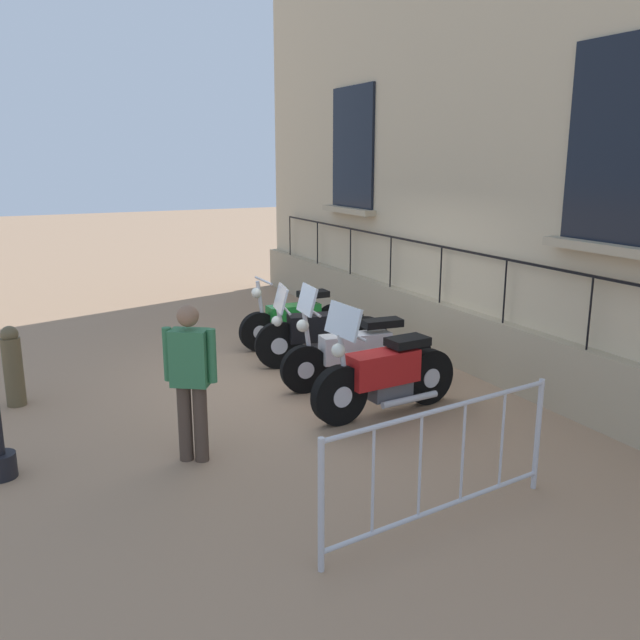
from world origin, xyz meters
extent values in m
plane|color=#9E7A5B|center=(0.00, 0.00, 0.00)|extent=(60.00, 60.00, 0.00)
cube|color=#C6B28E|center=(-2.54, 0.00, 3.19)|extent=(0.60, 13.17, 6.38)
cube|color=tan|center=(-2.16, 0.00, 0.43)|extent=(0.20, 13.17, 0.85)
cube|color=black|center=(-2.22, 2.90, 3.11)|extent=(0.06, 1.45, 2.11)
cube|color=tan|center=(-2.14, 2.90, 2.01)|extent=(0.24, 1.65, 0.10)
cube|color=black|center=(-2.22, -2.90, 3.11)|extent=(0.06, 1.45, 2.11)
cube|color=tan|center=(-2.14, -2.90, 2.01)|extent=(0.24, 1.65, 0.10)
cube|color=black|center=(-2.12, 0.00, 1.69)|extent=(0.03, 11.06, 0.03)
cylinder|color=black|center=(-2.12, -5.53, 1.27)|extent=(0.02, 0.02, 0.83)
cylinder|color=black|center=(-2.12, -4.15, 1.27)|extent=(0.02, 0.02, 0.83)
cylinder|color=black|center=(-2.12, -2.77, 1.27)|extent=(0.02, 0.02, 0.83)
cylinder|color=black|center=(-2.12, -1.38, 1.27)|extent=(0.02, 0.02, 0.83)
cylinder|color=black|center=(-2.12, 0.00, 1.27)|extent=(0.02, 0.02, 0.83)
cylinder|color=black|center=(-2.12, 1.38, 1.27)|extent=(0.02, 0.02, 0.83)
cylinder|color=black|center=(-2.12, 2.77, 1.27)|extent=(0.02, 0.02, 0.83)
cylinder|color=black|center=(0.16, -1.55, 0.31)|extent=(0.62, 0.12, 0.62)
cylinder|color=silver|center=(0.16, -1.55, 0.31)|extent=(0.22, 0.13, 0.22)
cylinder|color=black|center=(-1.13, -1.54, 0.31)|extent=(0.62, 0.12, 0.62)
cylinder|color=silver|center=(-1.13, -1.54, 0.31)|extent=(0.22, 0.13, 0.22)
cube|color=#1E842D|center=(-0.43, -1.54, 0.51)|extent=(0.84, 0.31, 0.33)
cube|color=#4C4C51|center=(-0.53, -1.54, 0.28)|extent=(0.51, 0.25, 0.22)
cube|color=black|center=(-0.78, -1.54, 0.82)|extent=(0.47, 0.28, 0.10)
cylinder|color=silver|center=(0.11, -1.55, 0.71)|extent=(0.16, 0.06, 0.80)
cylinder|color=silver|center=(0.06, -1.55, 1.11)|extent=(0.04, 0.67, 0.04)
sphere|color=white|center=(0.18, -1.55, 0.93)|extent=(0.16, 0.16, 0.16)
cylinder|color=silver|center=(-0.69, -1.37, 0.17)|extent=(0.76, 0.08, 0.08)
cylinder|color=black|center=(0.23, -0.58, 0.34)|extent=(0.69, 0.24, 0.68)
cylinder|color=silver|center=(0.23, -0.58, 0.34)|extent=(0.26, 0.17, 0.24)
cylinder|color=black|center=(-1.05, -0.31, 0.34)|extent=(0.69, 0.24, 0.68)
cylinder|color=silver|center=(-1.05, -0.31, 0.34)|extent=(0.26, 0.17, 0.24)
cube|color=black|center=(-0.36, -0.46, 0.57)|extent=(0.95, 0.50, 0.38)
cube|color=#4C4C51|center=(-0.46, -0.44, 0.31)|extent=(0.58, 0.36, 0.24)
cube|color=black|center=(-0.72, -0.38, 0.71)|extent=(0.55, 0.38, 0.10)
cylinder|color=silver|center=(0.18, -0.57, 0.61)|extent=(0.17, 0.09, 0.54)
cylinder|color=silver|center=(0.13, -0.56, 0.87)|extent=(0.18, 0.69, 0.04)
sphere|color=white|center=(0.25, -0.59, 0.69)|extent=(0.16, 0.16, 0.16)
cylinder|color=silver|center=(-0.59, -0.23, 0.19)|extent=(0.81, 0.25, 0.08)
cube|color=silver|center=(0.19, -0.57, 1.02)|extent=(0.24, 0.58, 0.36)
cylinder|color=black|center=(0.32, 0.50, 0.31)|extent=(0.64, 0.17, 0.63)
cylinder|color=silver|center=(0.32, 0.50, 0.31)|extent=(0.23, 0.15, 0.22)
cylinder|color=black|center=(-1.19, 0.64, 0.31)|extent=(0.64, 0.17, 0.63)
cylinder|color=silver|center=(-1.19, 0.64, 0.31)|extent=(0.23, 0.15, 0.22)
cube|color=silver|center=(-0.39, 0.57, 0.53)|extent=(0.96, 0.36, 0.36)
cube|color=#4C4C51|center=(-0.49, 0.57, 0.28)|extent=(0.58, 0.27, 0.22)
cube|color=black|center=(-0.76, 0.60, 0.82)|extent=(0.55, 0.29, 0.10)
cylinder|color=silver|center=(0.27, 0.51, 0.69)|extent=(0.16, 0.07, 0.76)
cylinder|color=silver|center=(0.22, 0.51, 1.07)|extent=(0.09, 0.60, 0.04)
sphere|color=white|center=(0.34, 0.50, 0.89)|extent=(0.16, 0.16, 0.16)
cylinder|color=silver|center=(-0.66, 0.74, 0.17)|extent=(0.85, 0.16, 0.08)
cube|color=silver|center=(0.28, 0.51, 1.22)|extent=(0.17, 0.50, 0.36)
cylinder|color=black|center=(0.41, 1.63, 0.34)|extent=(0.70, 0.19, 0.69)
cylinder|color=silver|center=(0.41, 1.63, 0.34)|extent=(0.25, 0.17, 0.24)
cylinder|color=black|center=(-0.87, 1.52, 0.34)|extent=(0.70, 0.19, 0.69)
cylinder|color=silver|center=(-0.87, 1.52, 0.34)|extent=(0.25, 0.17, 0.24)
cube|color=red|center=(-0.18, 1.58, 0.57)|extent=(0.90, 0.41, 0.38)
cube|color=#4C4C51|center=(-0.28, 1.57, 0.31)|extent=(0.54, 0.31, 0.24)
cube|color=black|center=(-0.54, 1.55, 0.84)|extent=(0.51, 0.34, 0.10)
cylinder|color=silver|center=(0.36, 1.62, 0.70)|extent=(0.16, 0.07, 0.72)
cylinder|color=silver|center=(0.31, 1.62, 1.05)|extent=(0.10, 0.74, 0.04)
sphere|color=white|center=(0.43, 1.63, 0.87)|extent=(0.16, 0.16, 0.16)
cylinder|color=silver|center=(-0.47, 1.74, 0.19)|extent=(0.79, 0.14, 0.08)
cube|color=silver|center=(0.37, 1.63, 1.20)|extent=(0.17, 0.61, 0.36)
cylinder|color=black|center=(3.88, 1.38, 0.12)|extent=(0.28, 0.28, 0.24)
cylinder|color=#B7B7BF|center=(-0.49, 3.75, 0.53)|extent=(0.05, 0.05, 1.05)
cylinder|color=#B7B7BF|center=(1.81, 4.03, 0.53)|extent=(0.05, 0.05, 1.05)
cylinder|color=#B7B7BF|center=(0.66, 3.89, 1.02)|extent=(2.31, 0.32, 0.04)
cylinder|color=#B7B7BF|center=(0.66, 3.89, 0.15)|extent=(2.31, 0.32, 0.04)
cylinder|color=#B7B7BF|center=(-0.03, 3.81, 0.60)|extent=(0.02, 0.02, 0.87)
cylinder|color=#B7B7BF|center=(0.43, 3.86, 0.60)|extent=(0.02, 0.02, 0.87)
cylinder|color=#B7B7BF|center=(0.89, 3.92, 0.60)|extent=(0.02, 0.02, 0.87)
cylinder|color=#B7B7BF|center=(1.35, 3.97, 0.60)|extent=(0.02, 0.02, 0.87)
cylinder|color=brown|center=(3.67, -0.63, 0.42)|extent=(0.23, 0.23, 0.85)
sphere|color=brown|center=(3.67, -0.63, 0.89)|extent=(0.21, 0.21, 0.21)
cylinder|color=#47382D|center=(2.21, 1.77, 0.39)|extent=(0.14, 0.14, 0.79)
cylinder|color=#47382D|center=(2.07, 1.86, 0.39)|extent=(0.14, 0.14, 0.79)
cube|color=#337247|center=(2.14, 1.81, 1.07)|extent=(0.42, 0.38, 0.56)
sphere|color=#8C664C|center=(2.14, 1.81, 1.48)|extent=(0.21, 0.21, 0.21)
cylinder|color=#337247|center=(2.32, 1.69, 1.10)|extent=(0.09, 0.09, 0.53)
cylinder|color=#337247|center=(1.96, 1.93, 1.10)|extent=(0.09, 0.09, 0.53)
camera|label=1|loc=(3.72, 7.92, 2.95)|focal=37.56mm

